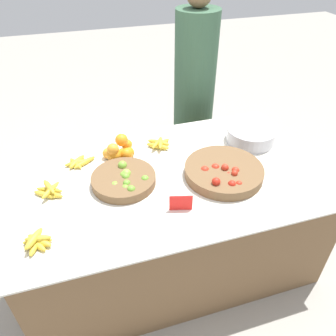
# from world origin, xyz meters

# --- Properties ---
(ground_plane) EXTENTS (12.00, 12.00, 0.00)m
(ground_plane) POSITION_xyz_m (0.00, 0.00, 0.00)
(ground_plane) COLOR #A39E93
(market_table) EXTENTS (1.79, 1.08, 0.70)m
(market_table) POSITION_xyz_m (0.00, 0.00, 0.35)
(market_table) COLOR brown
(market_table) RESTS_ON ground_plane
(lime_bowl) EXTENTS (0.36, 0.36, 0.08)m
(lime_bowl) POSITION_xyz_m (-0.26, -0.00, 0.73)
(lime_bowl) COLOR brown
(lime_bowl) RESTS_ON market_table
(tomato_basket) EXTENTS (0.45, 0.45, 0.10)m
(tomato_basket) POSITION_xyz_m (0.30, -0.10, 0.73)
(tomato_basket) COLOR brown
(tomato_basket) RESTS_ON market_table
(orange_pile) EXTENTS (0.20, 0.18, 0.14)m
(orange_pile) POSITION_xyz_m (-0.24, 0.26, 0.75)
(orange_pile) COLOR orange
(orange_pile) RESTS_ON market_table
(metal_bowl) EXTENTS (0.31, 0.31, 0.09)m
(metal_bowl) POSITION_xyz_m (0.63, 0.19, 0.75)
(metal_bowl) COLOR #B7B7BF
(metal_bowl) RESTS_ON market_table
(price_sign) EXTENTS (0.12, 0.04, 0.09)m
(price_sign) POSITION_xyz_m (-0.02, -0.29, 0.74)
(price_sign) COLOR red
(price_sign) RESTS_ON market_table
(banana_bunch_front_center) EXTENTS (0.16, 0.16, 0.06)m
(banana_bunch_front_center) POSITION_xyz_m (-0.66, 0.02, 0.72)
(banana_bunch_front_center) COLOR gold
(banana_bunch_front_center) RESTS_ON market_table
(banana_bunch_middle_left) EXTENTS (0.19, 0.14, 0.04)m
(banana_bunch_middle_left) POSITION_xyz_m (-0.49, 0.25, 0.71)
(banana_bunch_middle_left) COLOR gold
(banana_bunch_middle_left) RESTS_ON market_table
(banana_bunch_front_left) EXTENTS (0.14, 0.16, 0.06)m
(banana_bunch_front_left) POSITION_xyz_m (-0.72, -0.31, 0.72)
(banana_bunch_front_left) COLOR gold
(banana_bunch_front_left) RESTS_ON market_table
(banana_bunch_front_right) EXTENTS (0.17, 0.16, 0.05)m
(banana_bunch_front_right) POSITION_xyz_m (0.03, 0.30, 0.72)
(banana_bunch_front_right) COLOR gold
(banana_bunch_front_right) RESTS_ON market_table
(vendor_person) EXTENTS (0.33, 0.33, 1.56)m
(vendor_person) POSITION_xyz_m (0.51, 0.93, 0.72)
(vendor_person) COLOR #385B42
(vendor_person) RESTS_ON ground_plane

